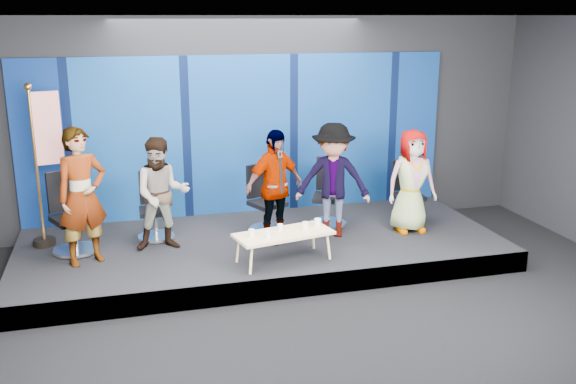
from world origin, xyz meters
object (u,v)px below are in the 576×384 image
chair_a (72,226)px  mug_c (280,227)px  mug_d (305,226)px  chair_c (265,209)px  chair_e (407,202)px  panelist_d (333,180)px  panelist_b (162,194)px  panelist_c (274,186)px  chair_d (329,203)px  mug_a (252,233)px  mug_e (318,222)px  panelist_a (82,196)px  coffee_table (284,235)px  mug_b (268,234)px  chair_b (155,217)px  flag_stand (45,161)px  panelist_e (411,181)px

chair_a → mug_c: 2.91m
chair_a → mug_d: (3.07, -1.05, 0.08)m
chair_c → chair_e: (2.30, -0.13, -0.02)m
panelist_d → chair_e: size_ratio=1.75×
panelist_d → mug_d: 1.08m
mug_c → panelist_b: bearing=151.7°
panelist_b → mug_c: 1.73m
panelist_d → panelist_b: bearing=-158.1°
panelist_c → mug_d: size_ratio=16.49×
chair_d → mug_a: 2.05m
mug_a → chair_c: bearing=69.6°
chair_c → mug_e: (0.47, -1.17, 0.12)m
panelist_b → chair_d: panelist_b is taller
panelist_a → coffee_table: size_ratio=1.32×
mug_b → mug_d: 0.60m
coffee_table → panelist_d: bearing=40.4°
chair_a → panelist_c: panelist_c is taller
mug_b → chair_e: bearing=26.9°
panelist_a → coffee_table: panelist_a is taller
mug_b → mug_c: (0.22, 0.24, 0.00)m
chair_a → panelist_a: (0.19, -0.47, 0.54)m
chair_b → mug_c: size_ratio=11.35×
chair_e → mug_e: size_ratio=8.96×
panelist_a → panelist_c: bearing=-21.0°
mug_a → mug_e: 0.98m
chair_e → flag_stand: bearing=177.7°
panelist_a → flag_stand: (-0.51, 0.86, 0.31)m
chair_b → mug_c: 2.05m
panelist_d → mug_a: bearing=-124.8°
chair_d → panelist_d: panelist_d is taller
chair_e → mug_b: (-2.60, -1.31, 0.12)m
panelist_d → chair_e: bearing=37.7°
chair_b → mug_d: size_ratio=9.85×
coffee_table → mug_a: bearing=-174.9°
chair_d → panelist_d: (-0.11, -0.49, 0.51)m
chair_d → panelist_e: (1.10, -0.62, 0.44)m
chair_b → mug_d: bearing=-33.4°
mug_b → chair_a: bearing=153.4°
panelist_b → coffee_table: 1.82m
chair_e → mug_a: (-2.80, -1.22, 0.13)m
chair_e → coffee_table: (-2.35, -1.18, 0.05)m
chair_d → panelist_e: size_ratio=0.67×
panelist_d → mug_b: (-1.22, -0.97, -0.41)m
chair_d → coffee_table: bearing=-105.6°
panelist_d → panelist_a: bearing=-153.4°
panelist_d → flag_stand: 4.11m
panelist_b → panelist_d: size_ratio=0.94×
mug_c → mug_e: bearing=3.3°
mug_a → mug_d: bearing=7.7°
panelist_c → chair_e: (2.28, 0.37, -0.51)m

